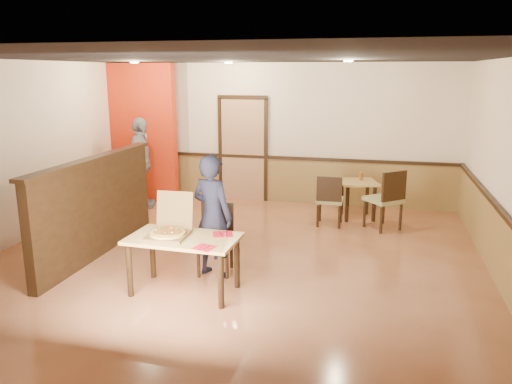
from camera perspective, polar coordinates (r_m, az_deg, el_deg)
floor at (r=7.17m, az=-2.59°, el=-7.87°), size 7.00×7.00×0.00m
ceiling at (r=6.68m, az=-2.85°, el=15.11°), size 7.00×7.00×0.00m
wall_back at (r=10.15m, az=2.94°, el=6.66°), size 7.00×0.00×7.00m
wall_left at (r=8.46m, az=-26.13°, el=3.90°), size 0.00×7.00×7.00m
wainscot_back at (r=10.28m, az=2.85°, el=1.38°), size 7.00×0.04×0.90m
chair_rail_back at (r=10.17m, az=2.86°, el=3.94°), size 7.00×0.06×0.06m
wainscot_right at (r=6.93m, az=26.25°, el=-6.12°), size 0.04×7.00×0.90m
chair_rail_right at (r=6.79m, az=26.50°, el=-2.37°), size 0.06×7.00×0.06m
back_door at (r=10.34m, az=-1.49°, el=4.84°), size 0.90×0.06×2.10m
booth_partition at (r=7.56m, az=-17.79°, el=-1.51°), size 0.20×3.10×1.44m
red_accent_panel at (r=10.62m, az=-13.24°, el=6.63°), size 1.60×0.20×2.78m
spot_a at (r=9.21m, az=-13.75°, el=14.20°), size 0.14×0.14×0.02m
spot_b at (r=9.30m, az=-3.17°, el=14.55°), size 0.14×0.14×0.02m
spot_c at (r=7.91m, az=10.51°, el=14.52°), size 0.14×0.14×0.02m
main_table at (r=6.07m, az=-8.27°, el=-6.07°), size 1.33×0.79×0.70m
diner_chair at (r=6.69m, az=-4.60°, el=-4.93°), size 0.51×0.51×0.92m
side_chair_left at (r=8.70m, az=8.41°, el=-0.73°), size 0.45×0.45×0.90m
side_chair_right at (r=8.66m, az=14.71°, el=-0.59°), size 0.73×0.73×1.04m
side_table at (r=9.26m, az=11.56°, el=0.20°), size 0.80×0.80×0.69m
diner at (r=6.46m, az=-5.01°, el=-2.76°), size 0.69×0.57×1.62m
passerby at (r=10.00m, az=-12.98°, el=3.24°), size 0.72×1.12×1.77m
pizza_box at (r=6.09m, az=-9.92°, el=-4.38°), size 0.49×0.57×0.49m
pizza at (r=6.05m, az=-10.08°, el=-4.65°), size 0.49×0.49×0.03m
napkin_near at (r=5.65m, az=-5.92°, el=-6.33°), size 0.26×0.26×0.01m
napkin_far at (r=6.07m, az=-3.83°, el=-4.83°), size 0.31×0.31×0.01m
condiment at (r=9.29m, az=11.92°, el=1.76°), size 0.06×0.06×0.14m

